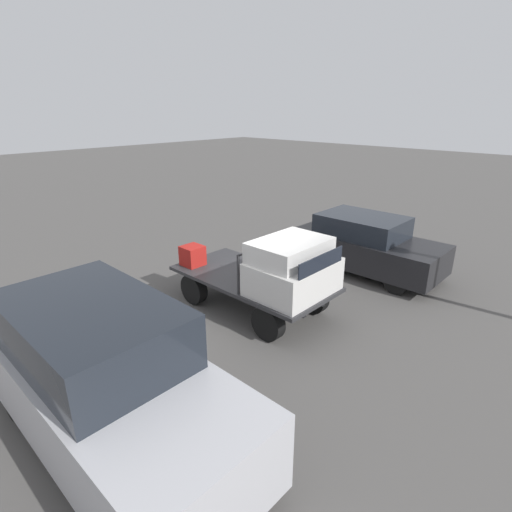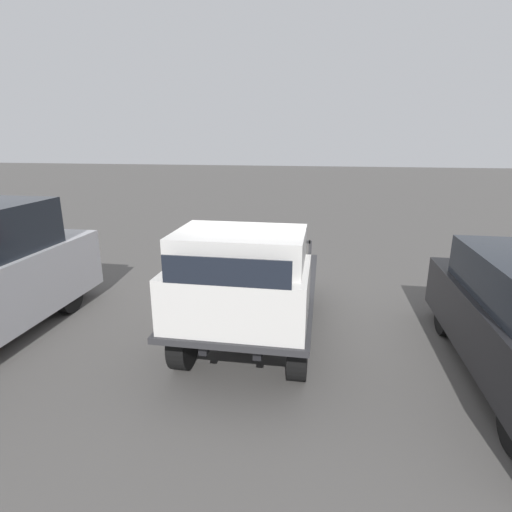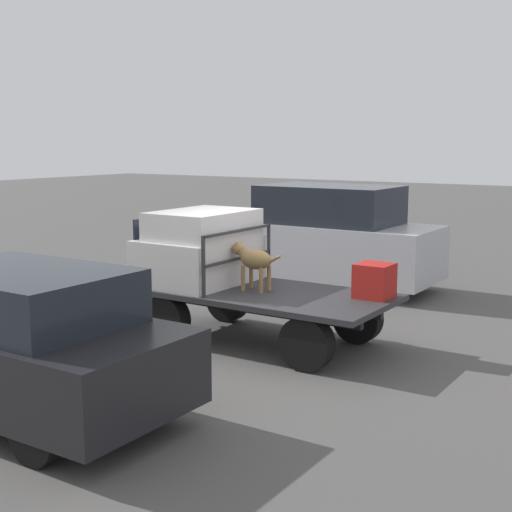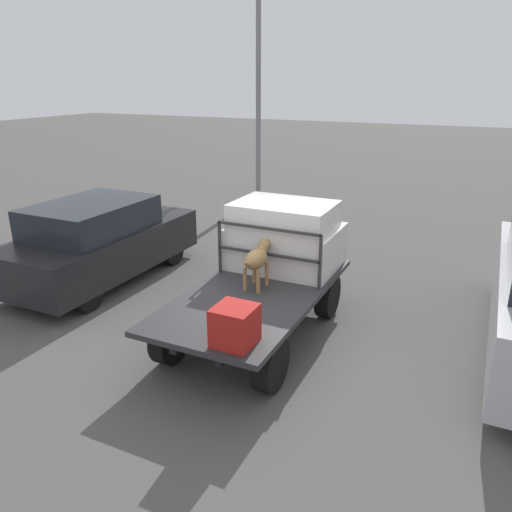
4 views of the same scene
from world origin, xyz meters
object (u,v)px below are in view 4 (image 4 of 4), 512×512
flatbed_truck (256,303)px  cargo_crate (235,325)px  dog (258,258)px  light_pole_near (258,70)px  parked_sedan (100,241)px

flatbed_truck → cargo_crate: 1.69m
dog → light_pole_near: light_pole_near is taller
parked_sedan → flatbed_truck: bearing=-98.0°
dog → light_pole_near: 9.86m
parked_sedan → dog: bearing=-96.0°
dog → parked_sedan: parked_sedan is taller
dog → cargo_crate: dog is taller
dog → light_pole_near: size_ratio=0.13×
dog → light_pole_near: bearing=13.7°
light_pole_near → parked_sedan: bearing=-177.9°
flatbed_truck → dog: 0.69m
flatbed_truck → light_pole_near: light_pole_near is taller
flatbed_truck → light_pole_near: bearing=25.0°
dog → cargo_crate: size_ratio=1.79×
dog → light_pole_near: (8.55, 4.02, 2.79)m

